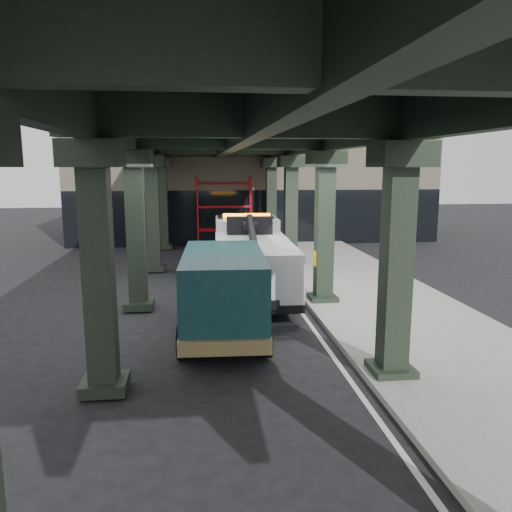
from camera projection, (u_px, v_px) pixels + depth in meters
ground at (251, 325)px, 14.39m from camera, size 90.00×90.00×0.00m
sidewalk at (377, 300)px, 16.84m from camera, size 5.00×40.00×0.15m
lane_stripe at (296, 305)px, 16.54m from camera, size 0.12×38.00×0.01m
viaduct at (231, 136)px, 15.34m from camera, size 7.40×32.00×6.40m
building at (249, 175)px, 33.47m from camera, size 22.00×10.00×8.00m
scaffolding at (224, 210)px, 28.34m from camera, size 3.08×0.88×4.00m
tow_truck at (250, 255)px, 17.97m from camera, size 2.83×8.77×2.85m
towed_van at (223, 289)px, 13.52m from camera, size 2.47×5.75×2.30m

